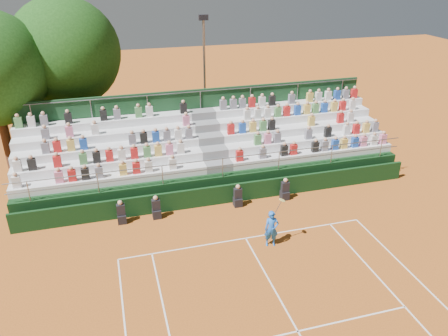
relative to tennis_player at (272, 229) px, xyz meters
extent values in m
plane|color=#AE581D|center=(-0.88, 0.75, -0.83)|extent=(90.00, 90.00, 0.00)
cube|color=white|center=(-0.88, 0.75, -0.82)|extent=(11.00, 0.06, 0.01)
cube|color=white|center=(-0.88, -2.45, -0.82)|extent=(0.06, 6.40, 0.01)
cube|color=white|center=(-0.88, -4.74, -0.82)|extent=(8.22, 0.06, 0.01)
cube|color=black|center=(-0.88, 3.95, -0.33)|extent=(20.00, 0.15, 1.00)
cube|color=black|center=(-6.01, 3.50, -0.61)|extent=(0.40, 0.40, 0.44)
cube|color=black|center=(-6.01, 3.50, -0.13)|extent=(0.38, 0.25, 0.55)
sphere|color=tan|center=(-6.01, 3.50, 0.25)|extent=(0.22, 0.22, 0.22)
cube|color=black|center=(-4.40, 3.50, -0.61)|extent=(0.40, 0.40, 0.44)
cube|color=black|center=(-4.40, 3.50, -0.13)|extent=(0.38, 0.25, 0.55)
sphere|color=tan|center=(-4.40, 3.50, 0.25)|extent=(0.22, 0.22, 0.22)
cube|color=black|center=(-0.39, 3.50, -0.61)|extent=(0.40, 0.40, 0.44)
cube|color=black|center=(-0.39, 3.50, -0.13)|extent=(0.38, 0.25, 0.55)
sphere|color=tan|center=(-0.39, 3.50, 0.25)|extent=(0.22, 0.22, 0.22)
cube|color=black|center=(2.11, 3.50, -0.61)|extent=(0.40, 0.40, 0.44)
cube|color=black|center=(2.11, 3.50, -0.13)|extent=(0.38, 0.25, 0.55)
sphere|color=tan|center=(2.11, 3.50, 0.25)|extent=(0.22, 0.22, 0.22)
cube|color=black|center=(-0.88, 7.05, -0.23)|extent=(20.00, 5.20, 1.20)
cube|color=silver|center=(-6.23, 5.37, 0.58)|extent=(9.30, 0.85, 0.42)
cube|color=silver|center=(4.47, 5.37, 0.58)|extent=(9.30, 0.85, 0.42)
cube|color=slate|center=(-0.88, 5.37, 0.58)|extent=(1.40, 0.85, 0.42)
cube|color=silver|center=(-6.23, 6.22, 1.00)|extent=(9.30, 0.85, 0.42)
cube|color=silver|center=(4.47, 6.22, 1.00)|extent=(9.30, 0.85, 0.42)
cube|color=slate|center=(-0.88, 6.22, 1.00)|extent=(1.40, 0.85, 0.42)
cube|color=silver|center=(-6.23, 7.07, 1.42)|extent=(9.30, 0.85, 0.42)
cube|color=silver|center=(4.47, 7.07, 1.42)|extent=(9.30, 0.85, 0.42)
cube|color=slate|center=(-0.88, 7.07, 1.42)|extent=(1.40, 0.85, 0.42)
cube|color=silver|center=(-6.23, 7.92, 1.84)|extent=(9.30, 0.85, 0.42)
cube|color=silver|center=(4.47, 7.92, 1.84)|extent=(9.30, 0.85, 0.42)
cube|color=slate|center=(-0.88, 7.92, 1.84)|extent=(1.40, 0.85, 0.42)
cube|color=silver|center=(-6.23, 8.77, 2.26)|extent=(9.30, 0.85, 0.42)
cube|color=silver|center=(4.47, 8.77, 2.26)|extent=(9.30, 0.85, 0.42)
cube|color=slate|center=(-0.88, 8.77, 2.26)|extent=(1.40, 0.85, 0.42)
cube|color=#194121|center=(-0.88, 9.30, 1.37)|extent=(20.00, 0.12, 4.40)
cylinder|color=gray|center=(-0.88, 4.50, 1.37)|extent=(20.00, 0.05, 0.05)
cylinder|color=gray|center=(-0.88, 9.20, 3.47)|extent=(20.00, 0.05, 0.05)
cube|color=silver|center=(-10.44, 5.22, 1.07)|extent=(0.36, 0.24, 0.56)
cube|color=pink|center=(-8.60, 5.22, 1.07)|extent=(0.36, 0.24, 0.56)
cube|color=red|center=(-8.02, 5.22, 1.07)|extent=(0.36, 0.24, 0.56)
cube|color=black|center=(-7.42, 5.22, 1.07)|extent=(0.36, 0.24, 0.56)
cube|color=slate|center=(-6.79, 5.22, 1.07)|extent=(0.36, 0.24, 0.56)
cube|color=gold|center=(-5.67, 5.22, 1.07)|extent=(0.36, 0.24, 0.56)
cube|color=red|center=(-5.04, 5.22, 1.07)|extent=(0.36, 0.24, 0.56)
cube|color=silver|center=(-4.44, 5.22, 1.07)|extent=(0.36, 0.24, 0.56)
cube|color=silver|center=(-3.26, 5.22, 1.07)|extent=(0.36, 0.24, 0.56)
cube|color=silver|center=(-10.43, 6.07, 1.49)|extent=(0.36, 0.24, 0.56)
cube|color=black|center=(-9.79, 6.07, 1.49)|extent=(0.36, 0.24, 0.56)
cube|color=red|center=(-8.66, 6.07, 1.49)|extent=(0.36, 0.24, 0.56)
cube|color=#4C8C4C|center=(-7.47, 6.07, 1.49)|extent=(0.36, 0.24, 0.56)
cube|color=black|center=(-6.84, 6.07, 1.49)|extent=(0.36, 0.24, 0.56)
cube|color=red|center=(-6.23, 6.07, 1.49)|extent=(0.36, 0.24, 0.56)
cube|color=silver|center=(-5.63, 6.07, 1.49)|extent=(0.36, 0.24, 0.56)
cube|color=red|center=(-5.02, 6.07, 1.49)|extent=(0.36, 0.24, 0.56)
cube|color=#4C8C4C|center=(-4.39, 6.07, 1.49)|extent=(0.36, 0.24, 0.56)
cube|color=gold|center=(-3.83, 6.07, 1.49)|extent=(0.36, 0.24, 0.56)
cube|color=pink|center=(-3.26, 6.07, 1.49)|extent=(0.36, 0.24, 0.56)
cube|color=silver|center=(-2.68, 6.07, 1.49)|extent=(0.36, 0.24, 0.56)
cube|color=slate|center=(-9.19, 6.92, 1.91)|extent=(0.36, 0.24, 0.56)
cube|color=red|center=(-8.65, 6.92, 1.91)|extent=(0.36, 0.24, 0.56)
cube|color=gold|center=(-8.00, 6.92, 1.91)|extent=(0.36, 0.24, 0.56)
cube|color=#1E4CB2|center=(-7.41, 6.92, 1.91)|extent=(0.36, 0.24, 0.56)
cube|color=slate|center=(-5.01, 6.92, 1.91)|extent=(0.36, 0.24, 0.56)
cube|color=black|center=(-4.43, 6.92, 1.91)|extent=(0.36, 0.24, 0.56)
cube|color=#1E4CB2|center=(-3.80, 6.92, 1.91)|extent=(0.36, 0.24, 0.56)
cube|color=slate|center=(-3.23, 6.92, 1.91)|extent=(0.36, 0.24, 0.56)
cube|color=silver|center=(-2.64, 6.92, 1.91)|extent=(0.36, 0.24, 0.56)
cube|color=slate|center=(-2.06, 6.92, 1.91)|extent=(0.36, 0.24, 0.56)
cube|color=slate|center=(-9.19, 7.77, 2.33)|extent=(0.36, 0.24, 0.56)
cube|color=pink|center=(-8.05, 7.77, 2.33)|extent=(0.36, 0.24, 0.56)
cube|color=silver|center=(-6.79, 7.77, 2.33)|extent=(0.36, 0.24, 0.56)
cube|color=pink|center=(-2.02, 7.77, 2.33)|extent=(0.36, 0.24, 0.56)
cube|color=#4C8C4C|center=(-10.47, 8.62, 2.75)|extent=(0.36, 0.24, 0.56)
cube|color=silver|center=(-9.86, 8.62, 2.75)|extent=(0.36, 0.24, 0.56)
cube|color=slate|center=(-9.25, 8.62, 2.75)|extent=(0.36, 0.24, 0.56)
cube|color=black|center=(-8.06, 8.62, 2.75)|extent=(0.36, 0.24, 0.56)
cube|color=black|center=(-6.28, 8.62, 2.75)|extent=(0.36, 0.24, 0.56)
cube|color=slate|center=(-5.58, 8.62, 2.75)|extent=(0.36, 0.24, 0.56)
cube|color=#4C8C4C|center=(-4.45, 8.62, 2.75)|extent=(0.36, 0.24, 0.56)
cube|color=silver|center=(-3.86, 8.62, 2.75)|extent=(0.36, 0.24, 0.56)
cube|color=black|center=(-1.99, 8.62, 2.75)|extent=(0.36, 0.24, 0.56)
cube|color=red|center=(0.22, 5.22, 1.07)|extent=(0.36, 0.24, 0.56)
cube|color=slate|center=(1.49, 5.22, 1.07)|extent=(0.36, 0.24, 0.56)
cube|color=black|center=(2.70, 5.22, 1.07)|extent=(0.36, 0.24, 0.56)
cube|color=red|center=(3.24, 5.22, 1.07)|extent=(0.36, 0.24, 0.56)
cube|color=black|center=(4.51, 5.22, 1.07)|extent=(0.36, 0.24, 0.56)
cube|color=slate|center=(5.06, 5.22, 1.07)|extent=(0.36, 0.24, 0.56)
cube|color=#1E4CB2|center=(5.69, 5.22, 1.07)|extent=(0.36, 0.24, 0.56)
cube|color=gold|center=(6.23, 5.22, 1.07)|extent=(0.36, 0.24, 0.56)
cube|color=#1E4CB2|center=(6.91, 5.22, 1.07)|extent=(0.36, 0.24, 0.56)
cube|color=pink|center=(7.44, 5.22, 1.07)|extent=(0.36, 0.24, 0.56)
cube|color=silver|center=(8.09, 5.22, 1.07)|extent=(0.36, 0.24, 0.56)
cube|color=pink|center=(8.69, 5.22, 1.07)|extent=(0.36, 0.24, 0.56)
cube|color=#4C8C4C|center=(1.50, 6.07, 1.49)|extent=(0.36, 0.24, 0.56)
cube|color=pink|center=(2.07, 6.07, 1.49)|extent=(0.36, 0.24, 0.56)
cube|color=slate|center=(2.62, 6.07, 1.49)|extent=(0.36, 0.24, 0.56)
cube|color=slate|center=(4.47, 6.07, 1.49)|extent=(0.36, 0.24, 0.56)
cube|color=black|center=(5.65, 6.07, 1.49)|extent=(0.36, 0.24, 0.56)
cube|color=silver|center=(6.82, 6.07, 1.49)|extent=(0.36, 0.24, 0.56)
cube|color=red|center=(7.44, 6.07, 1.49)|extent=(0.36, 0.24, 0.56)
cube|color=gold|center=(8.08, 6.07, 1.49)|extent=(0.36, 0.24, 0.56)
cube|color=slate|center=(8.65, 6.07, 1.49)|extent=(0.36, 0.24, 0.56)
cube|color=red|center=(0.26, 6.92, 1.91)|extent=(0.36, 0.24, 0.56)
cube|color=#1E4CB2|center=(0.91, 6.92, 1.91)|extent=(0.36, 0.24, 0.56)
cube|color=gold|center=(1.51, 6.92, 1.91)|extent=(0.36, 0.24, 0.56)
cube|color=#4C8C4C|center=(2.10, 6.92, 1.91)|extent=(0.36, 0.24, 0.56)
cube|color=black|center=(2.62, 6.92, 1.91)|extent=(0.36, 0.24, 0.56)
cube|color=gold|center=(5.03, 6.92, 1.91)|extent=(0.36, 0.24, 0.56)
cube|color=red|center=(6.86, 6.92, 1.91)|extent=(0.36, 0.24, 0.56)
cube|color=silver|center=(7.51, 6.92, 1.91)|extent=(0.36, 0.24, 0.56)
cube|color=silver|center=(1.45, 7.77, 2.33)|extent=(0.36, 0.24, 0.56)
cube|color=silver|center=(2.08, 7.77, 2.33)|extent=(0.36, 0.24, 0.56)
cube|color=silver|center=(2.68, 7.77, 2.33)|extent=(0.36, 0.24, 0.56)
cube|color=#4C8C4C|center=(3.30, 7.77, 2.33)|extent=(0.36, 0.24, 0.56)
cube|color=red|center=(3.85, 7.77, 2.33)|extent=(0.36, 0.24, 0.56)
cube|color=#1E4CB2|center=(4.52, 7.77, 2.33)|extent=(0.36, 0.24, 0.56)
cube|color=gold|center=(5.11, 7.77, 2.33)|extent=(0.36, 0.24, 0.56)
cube|color=#4C8C4C|center=(5.66, 7.77, 2.33)|extent=(0.36, 0.24, 0.56)
cube|color=#1E4CB2|center=(6.23, 7.77, 2.33)|extent=(0.36, 0.24, 0.56)
cube|color=gold|center=(6.87, 7.77, 2.33)|extent=(0.36, 0.24, 0.56)
cube|color=red|center=(7.43, 7.77, 2.33)|extent=(0.36, 0.24, 0.56)
cube|color=silver|center=(8.07, 7.77, 2.33)|extent=(0.36, 0.24, 0.56)
cube|color=slate|center=(0.30, 8.62, 2.75)|extent=(0.36, 0.24, 0.56)
cube|color=slate|center=(0.90, 8.62, 2.75)|extent=(0.36, 0.24, 0.56)
cube|color=slate|center=(1.44, 8.62, 2.75)|extent=(0.36, 0.24, 0.56)
cube|color=red|center=(2.02, 8.62, 2.75)|extent=(0.36, 0.24, 0.56)
cube|color=silver|center=(2.64, 8.62, 2.75)|extent=(0.36, 0.24, 0.56)
cube|color=black|center=(3.26, 8.62, 2.75)|extent=(0.36, 0.24, 0.56)
cube|color=slate|center=(4.50, 8.62, 2.75)|extent=(0.36, 0.24, 0.56)
cube|color=gold|center=(5.67, 8.62, 2.75)|extent=(0.36, 0.24, 0.56)
cube|color=silver|center=(6.23, 8.62, 2.75)|extent=(0.36, 0.24, 0.56)
cube|color=silver|center=(6.87, 8.62, 2.75)|extent=(0.36, 0.24, 0.56)
cube|color=#1E4CB2|center=(7.48, 8.62, 2.75)|extent=(0.36, 0.24, 0.56)
cube|color=slate|center=(8.06, 8.62, 2.75)|extent=(0.36, 0.24, 0.56)
cube|color=red|center=(8.64, 8.62, 2.75)|extent=(0.36, 0.24, 0.56)
imported|color=blue|center=(0.00, 0.00, -0.01)|extent=(0.67, 0.51, 1.64)
cylinder|color=gray|center=(0.25, 0.00, 1.02)|extent=(0.26, 0.03, 0.51)
cylinder|color=#E5D866|center=(0.40, 0.00, 1.32)|extent=(0.26, 0.28, 0.14)
cylinder|color=#362013|center=(-11.79, 11.26, 0.85)|extent=(0.50, 0.50, 3.35)
cylinder|color=#362013|center=(-8.02, 13.13, 0.94)|extent=(0.50, 0.50, 3.54)
sphere|color=#143A10|center=(-8.02, 13.13, 5.26)|extent=(6.37, 6.37, 6.37)
cylinder|color=gray|center=(0.46, 13.78, 2.93)|extent=(0.16, 0.16, 7.52)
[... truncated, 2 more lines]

